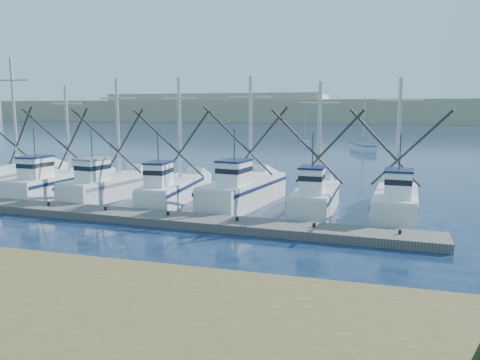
% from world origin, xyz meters
% --- Properties ---
extents(ground, '(500.00, 500.00, 0.00)m').
position_xyz_m(ground, '(0.00, 0.00, 0.00)').
color(ground, '#0B1733').
rests_on(ground, ground).
extents(floating_dock, '(32.50, 3.69, 0.43)m').
position_xyz_m(floating_dock, '(-8.99, 5.89, 0.22)').
color(floating_dock, '#635E59').
rests_on(floating_dock, ground).
extents(dune_ridge, '(360.00, 60.00, 10.00)m').
position_xyz_m(dune_ridge, '(0.00, 210.00, 5.00)').
color(dune_ridge, tan).
rests_on(dune_ridge, ground).
extents(trawler_fleet, '(31.17, 8.95, 10.03)m').
position_xyz_m(trawler_fleet, '(-10.32, 11.06, 0.96)').
color(trawler_fleet, silver).
rests_on(trawler_fleet, ground).
extents(sailboat_near, '(3.84, 6.20, 8.10)m').
position_xyz_m(sailboat_near, '(1.98, 54.02, 0.49)').
color(sailboat_near, silver).
rests_on(sailboat_near, ground).
extents(sailboat_far, '(2.37, 5.84, 8.10)m').
position_xyz_m(sailboat_far, '(-8.91, 69.78, 0.50)').
color(sailboat_far, silver).
rests_on(sailboat_far, ground).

